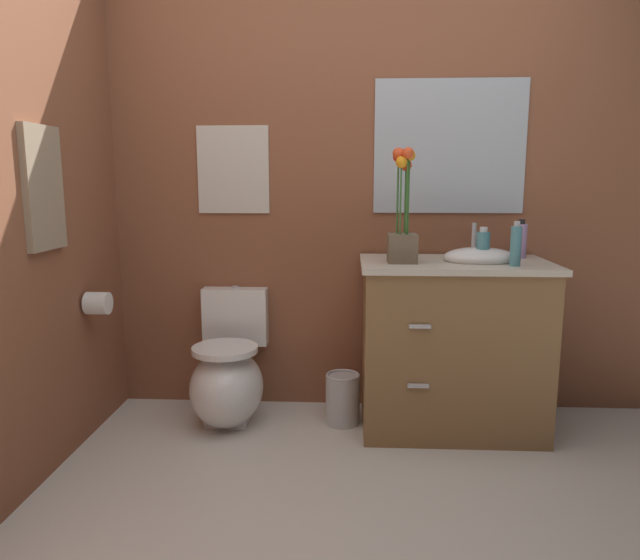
{
  "coord_description": "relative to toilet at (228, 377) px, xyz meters",
  "views": [
    {
      "loc": [
        -0.06,
        -1.74,
        1.28
      ],
      "look_at": [
        -0.2,
        1.08,
        0.78
      ],
      "focal_mm": 32.35,
      "sensor_mm": 36.0,
      "label": 1
    }
  ],
  "objects": [
    {
      "name": "toilet",
      "position": [
        0.0,
        0.0,
        0.0
      ],
      "size": [
        0.38,
        0.59,
        0.69
      ],
      "color": "white",
      "rests_on": "ground_plane"
    },
    {
      "name": "hanging_towel",
      "position": [
        -0.65,
        -0.51,
        1.0
      ],
      "size": [
        0.03,
        0.28,
        0.52
      ],
      "primitive_type": "cube",
      "color": "gray"
    },
    {
      "name": "lotion_bottle",
      "position": [
        1.52,
        0.11,
        0.73
      ],
      "size": [
        0.06,
        0.06,
        0.2
      ],
      "color": "#B28CBF",
      "rests_on": "vanity_cabinet"
    },
    {
      "name": "wall_left",
      "position": [
        -0.69,
        -0.73,
        1.01
      ],
      "size": [
        0.05,
        4.0,
        2.5
      ],
      "primitive_type": "cube",
      "color": "brown",
      "rests_on": "ground_plane"
    },
    {
      "name": "vanity_cabinet",
      "position": [
        1.17,
        -0.03,
        0.21
      ],
      "size": [
        0.94,
        0.56,
        1.06
      ],
      "color": "brown",
      "rests_on": "ground_plane"
    },
    {
      "name": "soap_bottle",
      "position": [
        1.29,
        -0.05,
        0.71
      ],
      "size": [
        0.07,
        0.07,
        0.17
      ],
      "color": "teal",
      "rests_on": "vanity_cabinet"
    },
    {
      "name": "wall_mirror",
      "position": [
        1.17,
        0.27,
        1.21
      ],
      "size": [
        0.8,
        0.01,
        0.7
      ],
      "primitive_type": "cube",
      "color": "#B2BCC6"
    },
    {
      "name": "wall_poster",
      "position": [
        -0.0,
        0.27,
        1.09
      ],
      "size": [
        0.39,
        0.01,
        0.47
      ],
      "primitive_type": "cube",
      "color": "beige"
    },
    {
      "name": "toilet_paper_roll",
      "position": [
        -0.59,
        -0.2,
        0.44
      ],
      "size": [
        0.11,
        0.11,
        0.11
      ],
      "primitive_type": "cylinder",
      "rotation": [
        0.0,
        1.57,
        0.0
      ],
      "color": "white"
    },
    {
      "name": "wall_back",
      "position": [
        0.89,
        0.3,
        1.01
      ],
      "size": [
        4.22,
        0.05,
        2.5
      ],
      "primitive_type": "cube",
      "color": "brown",
      "rests_on": "ground_plane"
    },
    {
      "name": "hand_wash_bottle",
      "position": [
        1.41,
        -0.17,
        0.73
      ],
      "size": [
        0.05,
        0.05,
        0.21
      ],
      "color": "teal",
      "rests_on": "vanity_cabinet"
    },
    {
      "name": "flower_vase",
      "position": [
        0.89,
        -0.08,
        0.83
      ],
      "size": [
        0.14,
        0.14,
        0.55
      ],
      "color": "brown",
      "rests_on": "vanity_cabinet"
    },
    {
      "name": "trash_bin",
      "position": [
        0.61,
        -0.01,
        -0.11
      ],
      "size": [
        0.18,
        0.18,
        0.27
      ],
      "color": "#B7B7BC",
      "rests_on": "ground_plane"
    }
  ]
}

